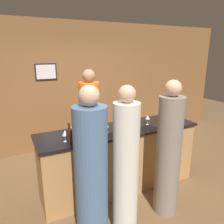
% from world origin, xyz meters
% --- Properties ---
extents(ground_plane, '(14.00, 14.00, 0.00)m').
position_xyz_m(ground_plane, '(0.00, 0.00, 0.00)').
color(ground_plane, brown).
extents(back_wall, '(8.00, 0.08, 2.80)m').
position_xyz_m(back_wall, '(-0.00, 1.98, 1.40)').
color(back_wall, brown).
rests_on(back_wall, ground_plane).
extents(bar_counter, '(2.53, 0.69, 1.01)m').
position_xyz_m(bar_counter, '(0.00, 0.00, 0.51)').
color(bar_counter, '#B27F4C').
rests_on(bar_counter, ground_plane).
extents(bartender, '(0.36, 0.36, 1.87)m').
position_xyz_m(bartender, '(-0.22, 0.74, 0.87)').
color(bartender, orange).
rests_on(bartender, ground_plane).
extents(guest_0, '(0.32, 0.32, 1.83)m').
position_xyz_m(guest_0, '(0.31, -0.77, 0.86)').
color(guest_0, gray).
rests_on(guest_0, ground_plane).
extents(guest_1, '(0.30, 0.30, 1.82)m').
position_xyz_m(guest_1, '(-0.36, -0.81, 0.85)').
color(guest_1, silver).
rests_on(guest_1, ground_plane).
extents(guest_2, '(0.38, 0.38, 1.83)m').
position_xyz_m(guest_2, '(-0.75, -0.70, 0.84)').
color(guest_2, '#4C6B93').
rests_on(guest_2, ground_plane).
extents(wine_bottle_0, '(0.08, 0.08, 0.28)m').
position_xyz_m(wine_bottle_0, '(-0.85, -0.22, 1.12)').
color(wine_bottle_0, black).
rests_on(wine_bottle_0, bar_counter).
extents(wine_glass_0, '(0.08, 0.08, 0.17)m').
position_xyz_m(wine_glass_0, '(0.63, -0.28, 1.14)').
color(wine_glass_0, silver).
rests_on(wine_glass_0, bar_counter).
extents(wine_glass_1, '(0.07, 0.07, 0.16)m').
position_xyz_m(wine_glass_1, '(0.48, -0.03, 1.13)').
color(wine_glass_1, silver).
rests_on(wine_glass_1, bar_counter).
extents(wine_glass_2, '(0.06, 0.06, 0.16)m').
position_xyz_m(wine_glass_2, '(-0.26, -0.08, 1.13)').
color(wine_glass_2, silver).
rests_on(wine_glass_2, bar_counter).
extents(wine_glass_3, '(0.07, 0.07, 0.16)m').
position_xyz_m(wine_glass_3, '(-0.88, -0.13, 1.13)').
color(wine_glass_3, silver).
rests_on(wine_glass_3, bar_counter).
extents(wine_glass_4, '(0.08, 0.08, 0.18)m').
position_xyz_m(wine_glass_4, '(-0.73, 0.01, 1.15)').
color(wine_glass_4, silver).
rests_on(wine_glass_4, bar_counter).
extents(wine_glass_5, '(0.06, 0.06, 0.15)m').
position_xyz_m(wine_glass_5, '(-0.38, -0.05, 1.12)').
color(wine_glass_5, silver).
rests_on(wine_glass_5, bar_counter).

